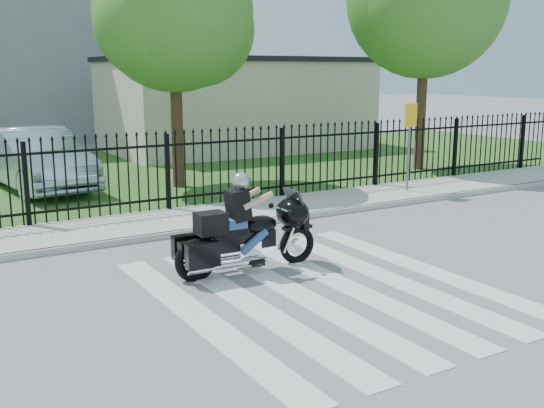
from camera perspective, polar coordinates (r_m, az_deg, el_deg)
ground at (r=9.43m, az=4.67°, el=-7.76°), size 120.00×120.00×0.00m
crosswalk at (r=9.43m, az=4.67°, el=-7.73°), size 5.00×5.50×0.01m
sidewalk at (r=13.62m, az=-7.64°, el=-1.41°), size 40.00×2.00×0.12m
curb at (r=12.74m, az=-5.85°, el=-2.30°), size 40.00×0.12×0.12m
grass_strip at (r=20.14m, az=-15.60°, el=2.41°), size 40.00×12.00×0.02m
iron_fence at (r=14.37m, az=-9.32°, el=2.65°), size 26.00×0.04×1.80m
tree_mid at (r=17.60m, az=-8.81°, el=16.62°), size 4.20×4.20×6.78m
building_low at (r=26.26m, az=-3.24°, el=8.75°), size 10.00×6.00×3.50m
building_low_roof at (r=26.22m, az=-3.29°, el=12.79°), size 10.20×6.20×0.20m
motorcycle_rider at (r=10.10m, az=-2.52°, el=-2.40°), size 2.50×0.76×1.65m
parked_car at (r=18.21m, az=-20.34°, el=3.80°), size 2.34×5.18×1.65m
traffic_sign at (r=16.58m, az=12.27°, el=6.59°), size 0.48×0.14×2.24m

